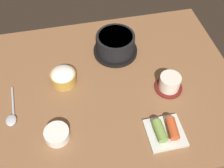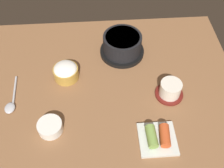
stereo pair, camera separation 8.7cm
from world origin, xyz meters
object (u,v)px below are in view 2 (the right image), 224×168
Objects in this scene: side_bowl_near at (50,127)px; spoon at (11,103)px; kimchi_plate at (158,137)px; rice_bowl at (66,71)px; stone_pot at (122,45)px; tea_cup_with_saucer at (170,90)px.

side_bowl_near is 18.67cm from spoon.
side_bowl_near is at bearing 169.89° from kimchi_plate.
kimchi_plate reaches higher than side_bowl_near.
spoon is at bearing -149.63° from rice_bowl.
stone_pot reaches higher than kimchi_plate.
stone_pot is 27.33cm from tea_cup_with_saucer.
tea_cup_with_saucer is (15.15, -22.70, -1.40)cm from stone_pot.
stone_pot is at bearing 51.81° from side_bowl_near.
rice_bowl is at bearing -152.72° from stone_pot.
rice_bowl is at bearing 163.48° from tea_cup_with_saucer.
tea_cup_with_saucer is 0.84× the size of kimchi_plate.
rice_bowl is 1.15× the size of side_bowl_near.
rice_bowl reaches higher than side_bowl_near.
spoon is at bearing -151.27° from stone_pot.
tea_cup_with_saucer is at bearing 67.34° from kimchi_plate.
stone_pot is 1.91× the size of rice_bowl.
stone_pot reaches higher than spoon.
rice_bowl and tea_cup_with_saucer have the same top height.
side_bowl_near is (-42.07, -11.52, -1.15)cm from tea_cup_with_saucer.
stone_pot is 1.50× the size of kimchi_plate.
side_bowl_near is (-4.51, -22.67, -1.34)cm from rice_bowl.
stone_pot is 2.20× the size of side_bowl_near.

